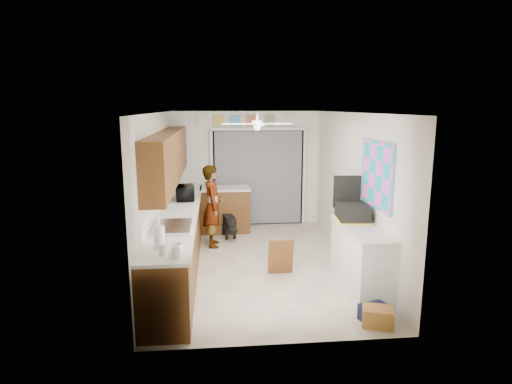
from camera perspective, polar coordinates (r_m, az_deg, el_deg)
name	(u,v)px	position (r m, az deg, el deg)	size (l,w,h in m)	color
floor	(258,264)	(7.29, 0.30, -9.51)	(5.00, 5.00, 0.00)	#BBAB97
ceiling	(258,113)	(6.82, 0.33, 10.53)	(5.00, 5.00, 0.00)	white
wall_back	(247,169)	(9.40, -1.22, 3.10)	(3.20, 3.20, 0.00)	white
wall_front	(282,236)	(4.54, 3.52, -5.93)	(3.20, 3.20, 0.00)	white
wall_left	(158,193)	(6.97, -12.88, -0.08)	(5.00, 5.00, 0.00)	white
wall_right	(354,189)	(7.28, 12.94, 0.39)	(5.00, 5.00, 0.00)	white
left_base_cabinets	(179,240)	(7.14, -10.19, -6.34)	(0.60, 4.80, 0.90)	brown
left_countertop	(179,212)	(7.01, -10.25, -2.68)	(0.62, 4.80, 0.04)	white
upper_cabinets	(169,157)	(7.07, -11.58, 4.64)	(0.32, 4.00, 0.80)	brown
sink_basin	(173,227)	(6.04, -11.02, -4.65)	(0.50, 0.76, 0.06)	silver
faucet	(159,221)	(6.04, -12.85, -3.80)	(0.03, 0.03, 0.22)	silver
peninsula_base	(225,210)	(9.04, -4.13, -2.43)	(1.00, 0.60, 0.90)	brown
peninsula_top	(225,188)	(8.94, -4.17, 0.50)	(1.04, 0.64, 0.04)	white
back_opening_recess	(258,178)	(9.43, 0.31, 1.89)	(2.00, 0.06, 2.10)	black
curtain_panel	(258,178)	(9.39, 0.34, 1.85)	(1.90, 0.03, 2.05)	gray
door_trim_left	(212,179)	(9.35, -5.90, 1.76)	(0.06, 0.04, 2.10)	white
door_trim_right	(304,177)	(9.55, 6.43, 1.95)	(0.06, 0.04, 2.10)	white
door_trim_head	(259,129)	(9.28, 0.34, 8.39)	(2.10, 0.04, 0.06)	white
header_frame_0	(219,121)	(9.26, -4.99, 9.46)	(0.22, 0.02, 0.22)	gold
header_frame_1	(235,121)	(9.27, -2.80, 9.49)	(0.22, 0.02, 0.22)	#52A5DC
header_frame_2	(251,121)	(9.29, -0.61, 9.51)	(0.22, 0.02, 0.22)	#D66850
header_frame_3	(270,120)	(9.33, 1.87, 9.51)	(0.22, 0.02, 0.22)	#6DA35D
header_frame_4	(288,120)	(9.39, 4.32, 9.50)	(0.22, 0.02, 0.22)	silver
route66_sign	(202,121)	(9.26, -7.19, 9.41)	(0.22, 0.02, 0.26)	silver
right_counter_base	(361,261)	(6.32, 13.87, -8.87)	(0.50, 1.40, 0.90)	white
right_counter_top	(362,229)	(6.17, 13.99, -4.77)	(0.54, 1.44, 0.04)	white
abstract_painting	(377,175)	(6.28, 15.77, 2.24)	(0.03, 1.15, 0.95)	#FF5DE4
ceiling_fan	(257,124)	(7.02, 0.16, 9.08)	(1.14, 1.14, 0.24)	white
microwave	(185,193)	(7.80, -9.45, -0.11)	(0.47, 0.32, 0.26)	black
cup	(177,248)	(5.05, -10.48, -7.34)	(0.14, 0.14, 0.11)	white
jar_a	(176,253)	(4.87, -10.63, -7.94)	(0.09, 0.09, 0.13)	silver
jar_b	(163,250)	(4.99, -12.32, -7.52)	(0.09, 0.09, 0.13)	silver
paper_towel_roll	(159,238)	(5.19, -12.76, -5.94)	(0.13, 0.13, 0.28)	white
suitcase	(352,212)	(6.50, 12.70, -2.61)	(0.42, 0.56, 0.24)	black
suitcase_rim	(352,219)	(6.53, 12.66, -3.55)	(0.44, 0.58, 0.02)	yellow
suitcase_lid	(347,192)	(6.72, 12.03, 0.05)	(0.42, 0.03, 0.50)	black
cardboard_box	(378,317)	(5.55, 15.91, -15.71)	(0.36, 0.27, 0.23)	gold
navy_crate	(375,314)	(5.64, 15.60, -15.36)	(0.33, 0.28, 0.20)	#151934
cabinet_door_panel	(281,257)	(6.75, 3.32, -8.63)	(0.39, 0.03, 0.59)	brown
man	(213,206)	(8.02, -5.81, -1.87)	(0.56, 0.37, 1.54)	white
dog	(229,225)	(8.66, -3.63, -4.39)	(0.28, 0.64, 0.50)	black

